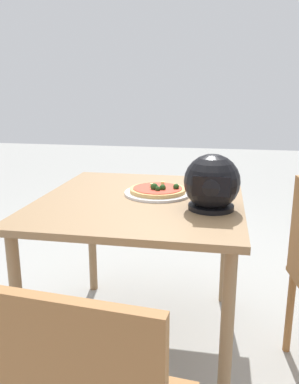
{
  "coord_description": "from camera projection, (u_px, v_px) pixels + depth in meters",
  "views": [
    {
      "loc": [
        -0.37,
        1.78,
        1.28
      ],
      "look_at": [
        -0.03,
        -0.04,
        0.79
      ],
      "focal_mm": 36.78,
      "sensor_mm": 36.0,
      "label": 1
    }
  ],
  "objects": [
    {
      "name": "pizza",
      "position": [
        158.0,
        190.0,
        1.94
      ],
      "size": [
        0.28,
        0.28,
        0.05
      ],
      "color": "tan",
      "rests_on": "pizza_plate"
    },
    {
      "name": "dining_table",
      "position": [
        141.0,
        216.0,
        1.91
      ],
      "size": [
        0.96,
        1.06,
        0.77
      ],
      "color": "olive",
      "rests_on": "ground"
    },
    {
      "name": "motorcycle_helmet",
      "position": [
        212.0,
        183.0,
        1.68
      ],
      "size": [
        0.24,
        0.24,
        0.24
      ],
      "color": "black",
      "rests_on": "dining_table"
    },
    {
      "name": "ground_plane",
      "position": [
        142.0,
        338.0,
        2.08
      ],
      "size": [
        14.0,
        14.0,
        0.0
      ],
      "primitive_type": "plane",
      "color": "#9E9E99"
    },
    {
      "name": "pizza_plate",
      "position": [
        158.0,
        193.0,
        1.95
      ],
      "size": [
        0.33,
        0.33,
        0.01
      ],
      "primitive_type": "cylinder",
      "color": "white",
      "rests_on": "dining_table"
    }
  ]
}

